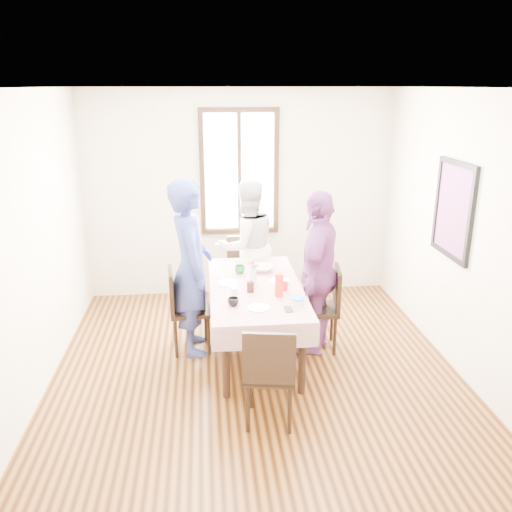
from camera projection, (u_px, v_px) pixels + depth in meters
name	position (u px, v px, depth m)	size (l,w,h in m)	color
ground	(257.00, 375.00, 5.18)	(4.50, 4.50, 0.00)	black
back_wall	(239.00, 195.00, 6.89)	(4.00, 4.00, 0.00)	beige
right_wall	(468.00, 238.00, 4.95)	(4.50, 4.50, 0.00)	beige
window_frame	(239.00, 172.00, 6.78)	(1.02, 0.06, 1.62)	black
window_pane	(239.00, 172.00, 6.79)	(0.90, 0.02, 1.50)	white
art_poster	(454.00, 210.00, 5.17)	(0.04, 0.76, 0.96)	red
dining_table	(256.00, 320.00, 5.50)	(0.81, 1.74, 0.75)	black
tablecloth	(256.00, 286.00, 5.39)	(0.93, 1.86, 0.01)	#5B0C1D
chair_left	(190.00, 310.00, 5.57)	(0.42, 0.42, 0.91)	black
chair_right	(318.00, 309.00, 5.60)	(0.42, 0.42, 0.91)	black
chair_far	(246.00, 274.00, 6.61)	(0.42, 0.42, 0.91)	black
chair_near	(270.00, 373.00, 4.35)	(0.42, 0.42, 0.91)	black
person_left	(190.00, 268.00, 5.43)	(0.68, 0.44, 1.85)	navy
person_far	(246.00, 246.00, 6.47)	(0.81, 0.63, 1.66)	silver
person_right	(318.00, 272.00, 5.47)	(1.02, 0.42, 1.73)	#793A79
mug_black	(233.00, 302.00, 4.88)	(0.10, 0.10, 0.08)	black
mug_flag	(285.00, 286.00, 5.26)	(0.08, 0.08, 0.08)	red
mug_green	(240.00, 269.00, 5.73)	(0.11, 0.11, 0.09)	#0C7226
serving_bowl	(262.00, 268.00, 5.81)	(0.24, 0.24, 0.06)	white
juice_carton	(279.00, 285.00, 5.09)	(0.07, 0.07, 0.23)	red
butter_tub	(298.00, 302.00, 4.91)	(0.12, 0.12, 0.06)	white
jam_jar	(250.00, 287.00, 5.21)	(0.07, 0.07, 0.10)	black
drinking_glass	(234.00, 292.00, 5.08)	(0.08, 0.08, 0.11)	silver
smartphone	(289.00, 309.00, 4.81)	(0.07, 0.14, 0.01)	black
flower_vase	(253.00, 277.00, 5.45)	(0.07, 0.07, 0.14)	silver
plate_left	(229.00, 283.00, 5.45)	(0.20, 0.20, 0.01)	white
plate_right	(280.00, 281.00, 5.50)	(0.20, 0.20, 0.01)	white
plate_near	(258.00, 308.00, 4.84)	(0.20, 0.20, 0.01)	white
butter_lid	(298.00, 298.00, 4.90)	(0.12, 0.12, 0.01)	blue
flower_bunch	(253.00, 266.00, 5.41)	(0.09, 0.09, 0.10)	yellow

